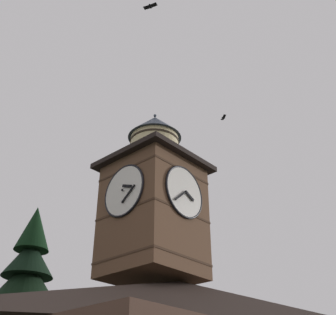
{
  "coord_description": "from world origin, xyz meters",
  "views": [
    {
      "loc": [
        13.44,
        10.55,
        2.2
      ],
      "look_at": [
        -0.96,
        -2.41,
        13.41
      ],
      "focal_mm": 47.36,
      "sensor_mm": 36.0,
      "label": 1
    }
  ],
  "objects": [
    {
      "name": "clock_tower",
      "position": [
        -0.35,
        -2.79,
        10.91
      ],
      "size": [
        4.44,
        4.44,
        8.77
      ],
      "color": "brown",
      "rests_on": "building_main"
    },
    {
      "name": "flying_bird_low",
      "position": [
        -6.2,
        -2.36,
        18.57
      ],
      "size": [
        0.47,
        0.59,
        0.13
      ],
      "color": "black"
    },
    {
      "name": "flying_bird_high",
      "position": [
        3.9,
        0.91,
        17.74
      ],
      "size": [
        0.36,
        0.65,
        0.14
      ],
      "color": "black"
    }
  ]
}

